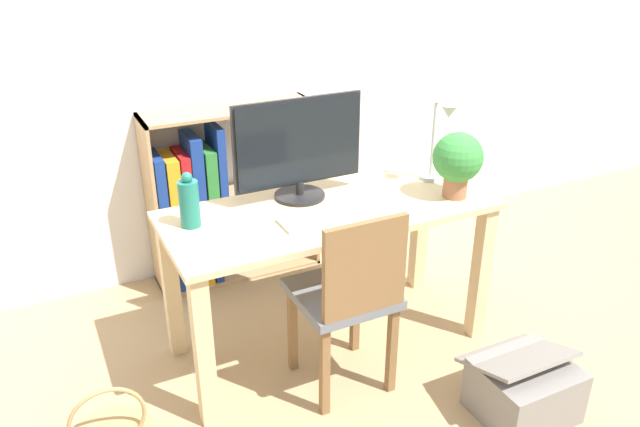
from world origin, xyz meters
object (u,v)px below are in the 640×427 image
object	(u,v)px
bookshelf	(204,206)
potted_plant	(458,160)
keyboard	(317,219)
desk_lamp	(441,135)
vase	(189,202)
storage_box	(524,388)
monitor	(299,146)
chair	(349,294)

from	to	relation	value
bookshelf	potted_plant	bearing A→B (deg)	-47.63
keyboard	desk_lamp	xyz separation A→B (m)	(0.71, 0.12, 0.23)
vase	storage_box	xyz separation A→B (m)	(1.11, -0.88, -0.71)
keyboard	monitor	bearing A→B (deg)	81.61
keyboard	storage_box	bearing A→B (deg)	-48.28
monitor	potted_plant	bearing A→B (deg)	-25.86
keyboard	bookshelf	world-z (taller)	bookshelf
potted_plant	bookshelf	world-z (taller)	potted_plant
monitor	keyboard	bearing A→B (deg)	-98.39
potted_plant	storage_box	world-z (taller)	potted_plant
chair	bookshelf	distance (m)	1.21
chair	potted_plant	bearing A→B (deg)	10.84
bookshelf	storage_box	bearing A→B (deg)	-62.68
chair	bookshelf	bearing A→B (deg)	98.30
desk_lamp	storage_box	distance (m)	1.18
monitor	potted_plant	distance (m)	0.72
vase	bookshelf	size ratio (longest dim) A/B	0.24
monitor	keyboard	distance (m)	0.36
monitor	bookshelf	distance (m)	0.91
keyboard	storage_box	world-z (taller)	keyboard
keyboard	potted_plant	bearing A→B (deg)	-4.13
monitor	bookshelf	xyz separation A→B (m)	(-0.27, 0.69, -0.52)
vase	desk_lamp	distance (m)	1.21
potted_plant	storage_box	xyz separation A→B (m)	(-0.06, -0.64, -0.78)
keyboard	vase	xyz separation A→B (m)	(-0.49, 0.19, 0.10)
monitor	chair	size ratio (longest dim) A/B	0.70
desk_lamp	storage_box	size ratio (longest dim) A/B	1.01
keyboard	desk_lamp	bearing A→B (deg)	9.58
potted_plant	bookshelf	distance (m)	1.43
chair	storage_box	distance (m)	0.83
bookshelf	monitor	bearing A→B (deg)	-68.56
desk_lamp	chair	world-z (taller)	desk_lamp
monitor	keyboard	size ratio (longest dim) A/B	1.93
desk_lamp	storage_box	xyz separation A→B (m)	(-0.09, -0.81, -0.85)
vase	chair	world-z (taller)	vase
monitor	potted_plant	xyz separation A→B (m)	(0.64, -0.31, -0.07)
chair	storage_box	bearing A→B (deg)	-43.28
keyboard	vase	world-z (taller)	vase
potted_plant	chair	bearing A→B (deg)	-164.61
vase	chair	bearing A→B (deg)	-38.26
chair	keyboard	bearing A→B (deg)	94.60
monitor	desk_lamp	bearing A→B (deg)	-12.12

